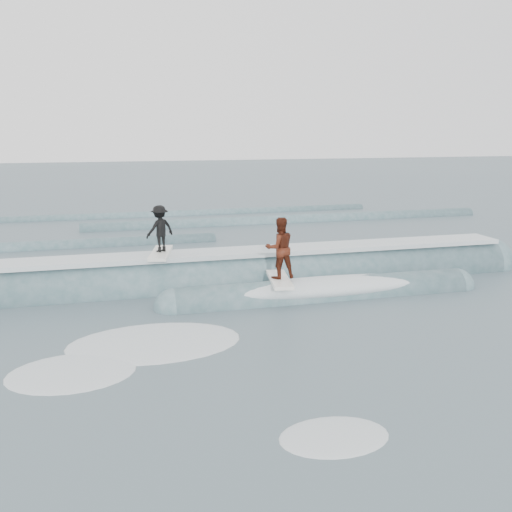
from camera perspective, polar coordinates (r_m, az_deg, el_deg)
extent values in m
plane|color=#41535F|center=(12.79, 6.62, -10.17)|extent=(160.00, 160.00, 0.00)
cylinder|color=#3A5C61|center=(18.75, -0.79, -2.64)|extent=(18.17, 1.91, 1.91)
sphere|color=#3A5C61|center=(22.69, 22.05, -0.88)|extent=(1.91, 1.91, 1.91)
cylinder|color=#3A5C61|center=(17.28, 6.83, -4.07)|extent=(9.00, 1.17, 1.17)
sphere|color=#3A5C61|center=(16.21, -8.18, -5.24)|extent=(1.17, 1.17, 1.17)
sphere|color=#3A5C61|center=(19.36, 19.32, -2.87)|extent=(1.17, 1.17, 1.17)
cube|color=silver|center=(18.51, -0.80, 0.42)|extent=(18.00, 1.30, 0.14)
ellipsoid|color=silver|center=(17.19, 6.85, -3.11)|extent=(7.60, 1.30, 0.60)
cube|color=white|center=(18.02, -9.50, 0.30)|extent=(0.97, 2.07, 0.10)
imported|color=black|center=(17.87, -9.59, 2.72)|extent=(1.08, 0.91, 1.45)
cube|color=white|center=(16.64, 2.36, -2.36)|extent=(0.86, 2.06, 0.10)
imported|color=#46190D|center=(16.43, 2.39, 0.81)|extent=(0.90, 0.72, 1.78)
ellipsoid|color=silver|center=(9.88, 7.82, -17.46)|extent=(1.95, 1.33, 0.10)
ellipsoid|color=silver|center=(12.63, -17.94, -11.03)|extent=(2.42, 1.65, 0.10)
ellipsoid|color=silver|center=(13.82, -10.10, -8.50)|extent=(3.31, 2.26, 0.10)
cylinder|color=#3A5C61|center=(30.93, 3.60, 3.42)|extent=(22.00, 0.80, 0.80)
cylinder|color=#3A5C61|center=(33.63, -6.80, 4.10)|extent=(22.00, 0.60, 0.60)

